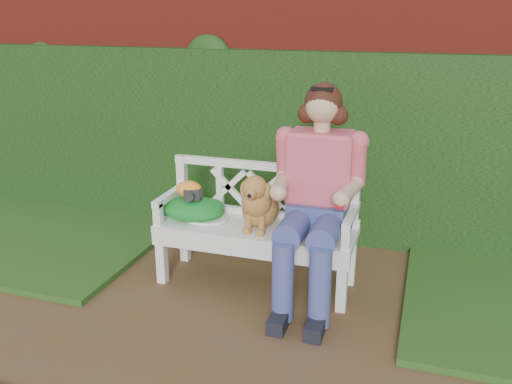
% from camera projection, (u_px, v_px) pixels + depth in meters
% --- Properties ---
extents(ground, '(60.00, 60.00, 0.00)m').
position_uv_depth(ground, '(230.00, 326.00, 3.66)').
color(ground, brown).
extents(brick_wall, '(10.00, 0.30, 2.20)m').
position_uv_depth(brick_wall, '(300.00, 115.00, 5.02)').
color(brick_wall, maroon).
rests_on(brick_wall, ground).
extents(ivy_hedge, '(10.00, 0.18, 1.70)m').
position_uv_depth(ivy_hedge, '(294.00, 147.00, 4.90)').
color(ivy_hedge, '#2E631F').
rests_on(ivy_hedge, ground).
extents(grass_left, '(2.60, 2.00, 0.05)m').
position_uv_depth(grass_left, '(27.00, 231.00, 5.16)').
color(grass_left, '#1D3A13').
rests_on(grass_left, ground).
extents(garden_bench, '(1.64, 0.78, 0.48)m').
position_uv_depth(garden_bench, '(256.00, 255.00, 4.17)').
color(garden_bench, white).
rests_on(garden_bench, ground).
extents(seated_woman, '(0.80, 0.99, 1.62)m').
position_uv_depth(seated_woman, '(318.00, 191.00, 3.83)').
color(seated_woman, '#FE6064').
rests_on(seated_woman, ground).
extents(dog, '(0.40, 0.47, 0.44)m').
position_uv_depth(dog, '(259.00, 200.00, 3.99)').
color(dog, brown).
rests_on(dog, garden_bench).
extents(tennis_racket, '(0.66, 0.28, 0.03)m').
position_uv_depth(tennis_racket, '(203.00, 218.00, 4.21)').
color(tennis_racket, white).
rests_on(tennis_racket, garden_bench).
extents(green_bag, '(0.56, 0.47, 0.17)m').
position_uv_depth(green_bag, '(193.00, 208.00, 4.21)').
color(green_bag, '#1B7714').
rests_on(green_bag, garden_bench).
extents(camera_item, '(0.13, 0.11, 0.08)m').
position_uv_depth(camera_item, '(193.00, 194.00, 4.15)').
color(camera_item, '#272727').
rests_on(camera_item, green_bag).
extents(baseball_glove, '(0.25, 0.21, 0.13)m').
position_uv_depth(baseball_glove, '(189.00, 189.00, 4.18)').
color(baseball_glove, orange).
rests_on(baseball_glove, green_bag).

